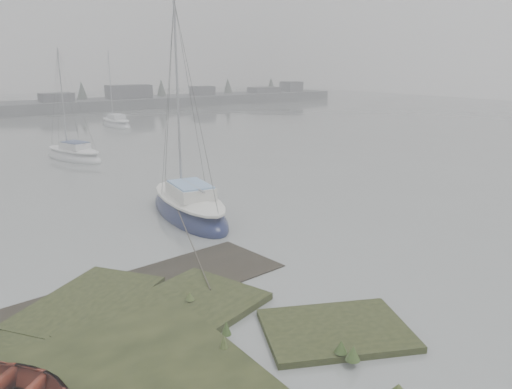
% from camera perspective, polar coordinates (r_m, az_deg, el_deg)
% --- Properties ---
extents(ground, '(160.00, 160.00, 0.00)m').
position_cam_1_polar(ground, '(39.54, -24.34, 4.19)').
color(ground, slate).
rests_on(ground, ground).
extents(far_shoreline, '(60.00, 8.00, 4.15)m').
position_cam_1_polar(far_shoreline, '(78.33, -9.79, 10.61)').
color(far_shoreline, '#4C4F51').
rests_on(far_shoreline, ground).
extents(sailboat_main, '(3.16, 7.06, 9.63)m').
position_cam_1_polar(sailboat_main, '(21.79, -7.67, -1.66)').
color(sailboat_main, '#10173B').
rests_on(sailboat_main, ground).
extents(sailboat_white, '(3.43, 5.92, 7.95)m').
position_cam_1_polar(sailboat_white, '(36.40, -20.08, 4.18)').
color(sailboat_white, silver).
rests_on(sailboat_white, ground).
extents(sailboat_far_b, '(2.08, 5.84, 8.16)m').
position_cam_1_polar(sailboat_far_b, '(54.01, -15.70, 7.78)').
color(sailboat_far_b, silver).
rests_on(sailboat_far_b, ground).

